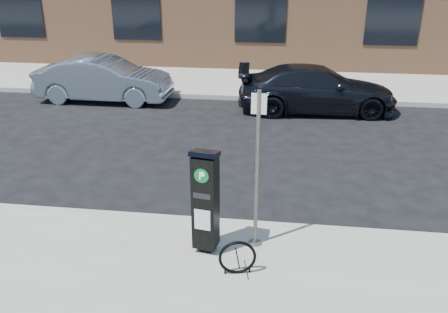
% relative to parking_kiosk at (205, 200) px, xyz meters
% --- Properties ---
extents(ground, '(120.00, 120.00, 0.00)m').
position_rel_parking_kiosk_xyz_m(ground, '(0.01, 0.94, -1.03)').
color(ground, black).
rests_on(ground, ground).
extents(sidewalk_far, '(60.00, 12.00, 0.15)m').
position_rel_parking_kiosk_xyz_m(sidewalk_far, '(0.01, 14.94, -0.95)').
color(sidewalk_far, gray).
rests_on(sidewalk_far, ground).
extents(curb_near, '(60.00, 0.12, 0.16)m').
position_rel_parking_kiosk_xyz_m(curb_near, '(0.01, 0.92, -0.95)').
color(curb_near, '#9E9B93').
rests_on(curb_near, ground).
extents(curb_far, '(60.00, 0.12, 0.16)m').
position_rel_parking_kiosk_xyz_m(curb_far, '(0.01, 8.96, -0.95)').
color(curb_far, '#9E9B93').
rests_on(curb_far, ground).
extents(parking_kiosk, '(0.44, 0.40, 1.71)m').
position_rel_parking_kiosk_xyz_m(parking_kiosk, '(0.00, 0.00, 0.00)').
color(parking_kiosk, black).
rests_on(parking_kiosk, sidewalk_near).
extents(sign_pole, '(0.22, 0.20, 2.54)m').
position_rel_parking_kiosk_xyz_m(sign_pole, '(0.75, 0.27, 0.38)').
color(sign_pole, '#59534E').
rests_on(sign_pole, sidewalk_near).
extents(bike_rack, '(0.55, 0.16, 0.55)m').
position_rel_parking_kiosk_xyz_m(bike_rack, '(0.55, -0.54, -0.61)').
color(bike_rack, black).
rests_on(bike_rack, sidewalk_near).
extents(car_silver, '(4.37, 1.54, 1.44)m').
position_rel_parking_kiosk_xyz_m(car_silver, '(-4.78, 8.34, -0.31)').
color(car_silver, gray).
rests_on(car_silver, ground).
extents(car_dark, '(4.89, 2.27, 1.38)m').
position_rel_parking_kiosk_xyz_m(car_dark, '(2.06, 8.09, -0.33)').
color(car_dark, black).
rests_on(car_dark, ground).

